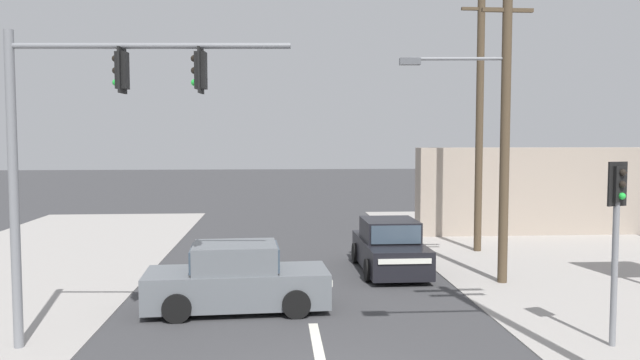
{
  "coord_description": "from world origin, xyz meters",
  "views": [
    {
      "loc": [
        -0.79,
        -8.99,
        4.01
      ],
      "look_at": [
        0.14,
        4.0,
        3.12
      ],
      "focal_mm": 35.0,
      "sensor_mm": 36.0,
      "label": 1
    }
  ],
  "objects_px": {
    "utility_pole_midground_right": "(500,115)",
    "sedan_receding_far": "(390,248)",
    "traffic_signal_mast": "(81,130)",
    "sedan_oncoming_mid": "(237,280)",
    "utility_pole_background_right": "(480,109)",
    "pedestal_signal_right_kerb": "(616,222)"
  },
  "relations": [
    {
      "from": "utility_pole_background_right",
      "to": "traffic_signal_mast",
      "type": "height_order",
      "value": "utility_pole_background_right"
    },
    {
      "from": "utility_pole_background_right",
      "to": "traffic_signal_mast",
      "type": "xyz_separation_m",
      "value": [
        -10.7,
        -9.41,
        -0.86
      ]
    },
    {
      "from": "utility_pole_background_right",
      "to": "sedan_receding_far",
      "type": "xyz_separation_m",
      "value": [
        -3.69,
        -2.99,
        -4.3
      ]
    },
    {
      "from": "traffic_signal_mast",
      "to": "pedestal_signal_right_kerb",
      "type": "height_order",
      "value": "traffic_signal_mast"
    },
    {
      "from": "utility_pole_midground_right",
      "to": "sedan_oncoming_mid",
      "type": "distance_m",
      "value": 8.31
    },
    {
      "from": "utility_pole_midground_right",
      "to": "utility_pole_background_right",
      "type": "relative_size",
      "value": 0.89
    },
    {
      "from": "utility_pole_midground_right",
      "to": "sedan_receding_far",
      "type": "height_order",
      "value": "utility_pole_midground_right"
    },
    {
      "from": "utility_pole_background_right",
      "to": "traffic_signal_mast",
      "type": "distance_m",
      "value": 14.28
    },
    {
      "from": "pedestal_signal_right_kerb",
      "to": "sedan_receding_far",
      "type": "bearing_deg",
      "value": 113.2
    },
    {
      "from": "utility_pole_background_right",
      "to": "traffic_signal_mast",
      "type": "bearing_deg",
      "value": -138.66
    },
    {
      "from": "utility_pole_midground_right",
      "to": "utility_pole_background_right",
      "type": "xyz_separation_m",
      "value": [
        1.02,
        4.74,
        0.39
      ]
    },
    {
      "from": "pedestal_signal_right_kerb",
      "to": "sedan_oncoming_mid",
      "type": "height_order",
      "value": "pedestal_signal_right_kerb"
    },
    {
      "from": "utility_pole_midground_right",
      "to": "traffic_signal_mast",
      "type": "distance_m",
      "value": 10.76
    },
    {
      "from": "utility_pole_midground_right",
      "to": "utility_pole_background_right",
      "type": "distance_m",
      "value": 4.87
    },
    {
      "from": "traffic_signal_mast",
      "to": "sedan_oncoming_mid",
      "type": "relative_size",
      "value": 1.39
    },
    {
      "from": "utility_pole_background_right",
      "to": "pedestal_signal_right_kerb",
      "type": "distance_m",
      "value": 10.4
    },
    {
      "from": "utility_pole_midground_right",
      "to": "pedestal_signal_right_kerb",
      "type": "relative_size",
      "value": 2.39
    },
    {
      "from": "traffic_signal_mast",
      "to": "sedan_oncoming_mid",
      "type": "distance_m",
      "value": 5.02
    },
    {
      "from": "utility_pole_midground_right",
      "to": "sedan_receding_far",
      "type": "bearing_deg",
      "value": 146.81
    },
    {
      "from": "utility_pole_midground_right",
      "to": "sedan_receding_far",
      "type": "xyz_separation_m",
      "value": [
        -2.67,
        1.75,
        -3.91
      ]
    },
    {
      "from": "sedan_oncoming_mid",
      "to": "utility_pole_background_right",
      "type": "bearing_deg",
      "value": 40.92
    },
    {
      "from": "utility_pole_background_right",
      "to": "sedan_oncoming_mid",
      "type": "relative_size",
      "value": 2.21
    }
  ]
}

